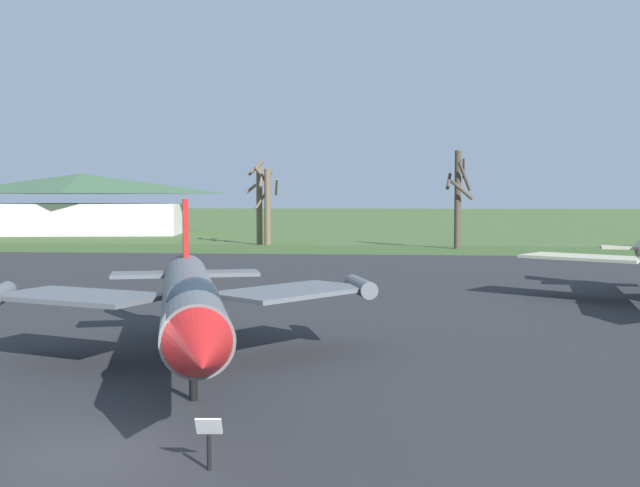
# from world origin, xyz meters

# --- Properties ---
(ground_plane) EXTENTS (600.00, 600.00, 0.00)m
(ground_plane) POSITION_xyz_m (0.00, 0.00, 0.00)
(ground_plane) COLOR #425B2D
(asphalt_apron) EXTENTS (105.76, 61.79, 0.05)m
(asphalt_apron) POSITION_xyz_m (0.00, 18.54, 0.03)
(asphalt_apron) COLOR #28282B
(asphalt_apron) RESTS_ON ground
(grass_verge_strip) EXTENTS (165.76, 12.00, 0.06)m
(grass_verge_strip) POSITION_xyz_m (0.00, 55.43, 0.03)
(grass_verge_strip) COLOR #385427
(grass_verge_strip) RESTS_ON ground
(jet_fighter_rear_left) EXTENTS (11.45, 15.20, 4.72)m
(jet_fighter_rear_left) POSITION_xyz_m (0.05, 6.10, 2.11)
(jet_fighter_rear_left) COLOR #565B60
(jet_fighter_rear_left) RESTS_ON ground
(info_placard_rear_left) EXTENTS (0.47, 0.29, 0.99)m
(info_placard_rear_left) POSITION_xyz_m (2.18, -0.62, 0.60)
(info_placard_rear_left) COLOR black
(info_placard_rear_left) RESTS_ON ground
(bare_tree_center) EXTENTS (2.83, 2.57, 8.57)m
(bare_tree_center) POSITION_xyz_m (-8.11, 62.78, 4.49)
(bare_tree_center) COLOR brown
(bare_tree_center) RESTS_ON ground
(bare_tree_right_of_center) EXTENTS (2.47, 2.07, 7.53)m
(bare_tree_right_of_center) POSITION_xyz_m (-7.07, 61.42, 4.01)
(bare_tree_right_of_center) COLOR brown
(bare_tree_right_of_center) RESTS_ON ground
(bare_tree_far_right) EXTENTS (2.50, 2.50, 8.98)m
(bare_tree_far_right) POSITION_xyz_m (11.15, 57.30, 4.82)
(bare_tree_far_right) COLOR #42382D
(bare_tree_far_right) RESTS_ON ground
(visitor_building) EXTENTS (28.35, 17.43, 7.77)m
(visitor_building) POSITION_xyz_m (-34.76, 82.12, 3.86)
(visitor_building) COLOR beige
(visitor_building) RESTS_ON ground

